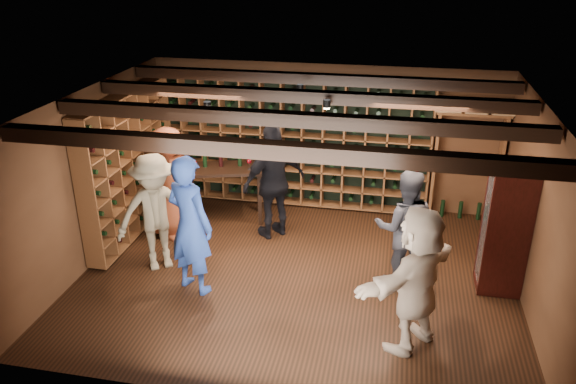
% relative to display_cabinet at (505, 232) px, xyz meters
% --- Properties ---
extents(ground, '(6.00, 6.00, 0.00)m').
position_rel_display_cabinet_xyz_m(ground, '(-2.71, -0.20, -0.86)').
color(ground, black).
rests_on(ground, ground).
extents(room_shell, '(6.00, 6.00, 6.00)m').
position_rel_display_cabinet_xyz_m(room_shell, '(-2.71, -0.15, 1.56)').
color(room_shell, '#52311C').
rests_on(room_shell, ground).
extents(wine_rack_back, '(4.65, 0.30, 2.20)m').
position_rel_display_cabinet_xyz_m(wine_rack_back, '(-3.24, 2.13, 0.29)').
color(wine_rack_back, brown).
rests_on(wine_rack_back, ground).
extents(wine_rack_left, '(0.30, 2.65, 2.20)m').
position_rel_display_cabinet_xyz_m(wine_rack_left, '(-5.54, 0.62, 0.29)').
color(wine_rack_left, brown).
rests_on(wine_rack_left, ground).
extents(crate_shelf, '(1.20, 0.32, 2.07)m').
position_rel_display_cabinet_xyz_m(crate_shelf, '(-0.31, 2.12, 0.71)').
color(crate_shelf, brown).
rests_on(crate_shelf, ground).
extents(display_cabinet, '(0.55, 0.50, 1.75)m').
position_rel_display_cabinet_xyz_m(display_cabinet, '(0.00, 0.00, 0.00)').
color(display_cabinet, black).
rests_on(display_cabinet, ground).
extents(man_blue_shirt, '(0.82, 0.70, 1.92)m').
position_rel_display_cabinet_xyz_m(man_blue_shirt, '(-4.02, -0.82, 0.10)').
color(man_blue_shirt, navy).
rests_on(man_blue_shirt, ground).
extents(man_grey_suit, '(0.85, 0.69, 1.65)m').
position_rel_display_cabinet_xyz_m(man_grey_suit, '(-1.29, -0.09, -0.03)').
color(man_grey_suit, black).
rests_on(man_grey_suit, ground).
extents(guest_red_floral, '(0.90, 1.04, 1.79)m').
position_rel_display_cabinet_xyz_m(guest_red_floral, '(-4.90, 0.62, 0.04)').
color(guest_red_floral, maroon).
rests_on(guest_red_floral, ground).
extents(guest_woman_black, '(1.09, 1.07, 1.84)m').
position_rel_display_cabinet_xyz_m(guest_woman_black, '(-3.29, 0.90, 0.06)').
color(guest_woman_black, black).
rests_on(guest_woman_black, ground).
extents(guest_khaki, '(1.28, 1.15, 1.72)m').
position_rel_display_cabinet_xyz_m(guest_khaki, '(-4.70, -0.38, 0.01)').
color(guest_khaki, '#7F7257').
rests_on(guest_khaki, ground).
extents(guest_beige, '(1.39, 1.61, 1.75)m').
position_rel_display_cabinet_xyz_m(guest_beige, '(-1.14, -1.43, 0.02)').
color(guest_beige, tan).
rests_on(guest_beige, ground).
extents(tasting_table, '(1.37, 0.94, 1.22)m').
position_rel_display_cabinet_xyz_m(tasting_table, '(-4.23, 1.29, -0.03)').
color(tasting_table, black).
rests_on(tasting_table, ground).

